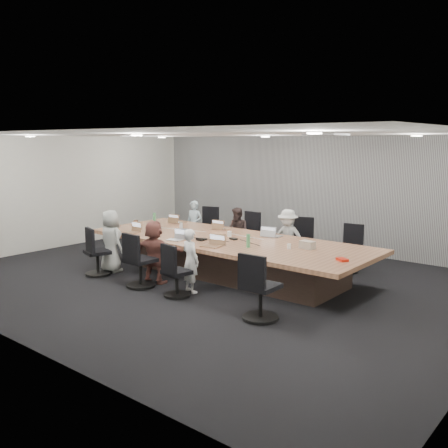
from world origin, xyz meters
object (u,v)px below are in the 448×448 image
Objects in this scene: person_4 at (111,241)px; stapler at (199,239)px; chair_0 at (204,231)px; laptop_4 at (132,232)px; person_0 at (194,225)px; person_1 at (238,233)px; laptop_5 at (175,240)px; mug_brown at (136,223)px; bottle_green_left at (154,218)px; chair_1 at (247,238)px; laptop_2 at (273,236)px; snack_packet at (342,260)px; chair_6 at (177,276)px; chair_7 at (261,292)px; chair_4 at (97,256)px; laptop_0 at (179,222)px; person_2 at (288,238)px; chair_5 at (140,265)px; laptop_1 at (223,229)px; person_5 at (154,252)px; canvas_bag at (307,245)px; bottle_green_right at (248,241)px; person_6 at (190,261)px; bottle_clear at (181,228)px; conference_table at (227,255)px; laptop_6 at (211,246)px; chair_2 at (296,245)px; chair_3 at (347,254)px.

stapler is at bearing -150.57° from person_4.
chair_0 is 2.68× the size of laptop_4.
person_0 is 1.05× the size of person_1.
mug_brown is at bearing 147.15° from laptop_5.
chair_1 is at bearing 38.00° from bottle_green_left.
person_0 is (0.00, -0.35, 0.19)m from chair_0.
laptop_5 is 0.49m from stapler.
chair_1 is 1.66m from laptop_2.
snack_packet reaches higher than laptop_4.
bottle_green_left reaches higher than chair_6.
chair_1 is 0.93× the size of chair_7.
person_4 reaches higher than chair_4.
bottle_green_left is (-1.82, 1.15, 0.12)m from laptop_5.
person_0 reaches higher than chair_0.
person_2 is at bearing -170.35° from laptop_0.
mug_brown is (-0.66, 1.59, 0.41)m from chair_4.
chair_5 is 2.72m from chair_7.
laptop_1 is 2.09m from mug_brown.
person_5 reaches higher than canvas_bag.
person_2 is (2.73, -0.35, 0.20)m from chair_0.
bottle_green_right is at bearing -157.90° from person_4.
person_6 is (-0.33, -2.15, -0.17)m from laptop_2.
chair_0 is 2.09m from bottle_clear.
canvas_bag reaches higher than chair_1.
person_2 is (0.58, 1.35, 0.22)m from conference_table.
person_5 is 4.78× the size of bottle_green_left.
person_2 is at bearing 69.62° from chair_5.
stapler reaches higher than laptop_4.
chair_0 is 0.72× the size of person_1.
chair_4 is (-1.21, -3.40, -0.01)m from chair_1.
snack_packet is (0.92, -0.46, -0.05)m from canvas_bag.
person_0 is (-2.41, 3.05, 0.25)m from chair_6.
person_6 is 5.37× the size of bottle_clear.
laptop_6 is at bearing -22.55° from bottle_green_left.
laptop_6 is (0.94, 0.00, 0.00)m from laptop_5.
bottle_green_right is at bearing -146.33° from canvas_bag.
laptop_6 is (0.00, 0.90, 0.39)m from chair_6.
chair_7 is at bearing 128.46° from chair_1.
chair_2 is 3.42m from chair_6.
laptop_6 is (2.41, -2.15, 0.14)m from person_0.
laptop_1 is (1.38, -0.55, 0.14)m from person_0.
bottle_green_left is at bearing 60.92° from chair_0.
person_0 reaches higher than chair_7.
chair_3 is 2.37m from bottle_green_right.
laptop_2 is (2.73, -0.90, 0.33)m from chair_0.
chair_0 is 0.99× the size of chair_5.
bottle_green_left is (-1.73, -1.35, 0.46)m from chair_1.
chair_5 is at bearing -171.32° from chair_6.
person_1 is 0.94× the size of person_2.
laptop_0 and laptop_2 have the same top height.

